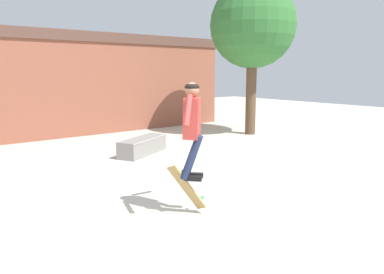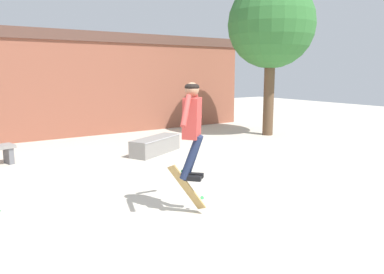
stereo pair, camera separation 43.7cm
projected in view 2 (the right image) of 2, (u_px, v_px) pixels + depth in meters
ground_plane at (220, 235)px, 5.07m from camera, size 40.00×40.00×0.00m
building_backdrop at (50, 82)px, 11.99m from camera, size 15.82×0.52×4.69m
tree_right at (271, 25)px, 12.40m from camera, size 2.90×2.90×5.17m
skate_ledge at (156, 145)px, 10.05m from camera, size 1.73×1.24×0.44m
skater at (192, 122)px, 5.60m from camera, size 0.89×0.83×1.47m
skateboard_flipping at (187, 187)px, 5.78m from camera, size 0.42×0.47×0.77m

